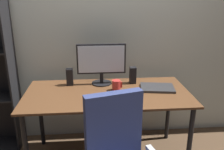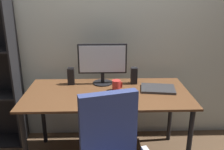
{
  "view_description": "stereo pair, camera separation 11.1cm",
  "coord_description": "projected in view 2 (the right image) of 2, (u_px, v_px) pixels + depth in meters",
  "views": [
    {
      "loc": [
        -0.13,
        -2.1,
        1.63
      ],
      "look_at": [
        0.05,
        0.03,
        0.9
      ],
      "focal_mm": 38.96,
      "sensor_mm": 36.0,
      "label": 1
    },
    {
      "loc": [
        -0.02,
        -2.1,
        1.63
      ],
      "look_at": [
        0.05,
        0.03,
        0.9
      ],
      "focal_mm": 38.96,
      "sensor_mm": 36.0,
      "label": 2
    }
  ],
  "objects": [
    {
      "name": "keyboard",
      "position": [
        100.0,
        100.0,
        2.09
      ],
      "size": [
        0.29,
        0.11,
        0.02
      ],
      "primitive_type": "cube",
      "rotation": [
        0.0,
        0.0,
        0.01
      ],
      "color": "#B7BABC",
      "rests_on": "desk"
    },
    {
      "name": "back_wall",
      "position": [
        106.0,
        24.0,
        2.61
      ],
      "size": [
        6.4,
        0.1,
        2.6
      ],
      "primitive_type": "cube",
      "color": "beige",
      "rests_on": "ground"
    },
    {
      "name": "speaker_left",
      "position": [
        71.0,
        76.0,
        2.45
      ],
      "size": [
        0.06,
        0.07,
        0.17
      ],
      "primitive_type": "cube",
      "color": "black",
      "rests_on": "desk"
    },
    {
      "name": "coffee_mug",
      "position": [
        116.0,
        85.0,
        2.3
      ],
      "size": [
        0.1,
        0.08,
        0.1
      ],
      "color": "#B72D28",
      "rests_on": "desk"
    },
    {
      "name": "mouse",
      "position": [
        127.0,
        99.0,
        2.1
      ],
      "size": [
        0.08,
        0.11,
        0.03
      ],
      "primitive_type": "cube",
      "rotation": [
        0.0,
        0.0,
        -0.28
      ],
      "color": "black",
      "rests_on": "desk"
    },
    {
      "name": "monitor",
      "position": [
        102.0,
        61.0,
        2.42
      ],
      "size": [
        0.49,
        0.2,
        0.41
      ],
      "color": "black",
      "rests_on": "desk"
    },
    {
      "name": "laptop",
      "position": [
        158.0,
        89.0,
        2.34
      ],
      "size": [
        0.35,
        0.27,
        0.02
      ],
      "primitive_type": "cube",
      "rotation": [
        0.0,
        0.0,
        -0.15
      ],
      "color": "#2D2D30",
      "rests_on": "desk"
    },
    {
      "name": "speaker_right",
      "position": [
        134.0,
        76.0,
        2.47
      ],
      "size": [
        0.06,
        0.07,
        0.17
      ],
      "primitive_type": "cube",
      "color": "black",
      "rests_on": "desk"
    },
    {
      "name": "desk",
      "position": [
        107.0,
        100.0,
        2.31
      ],
      "size": [
        1.54,
        0.75,
        0.74
      ],
      "color": "#56351E",
      "rests_on": "ground"
    }
  ]
}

